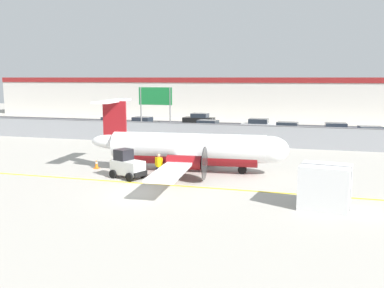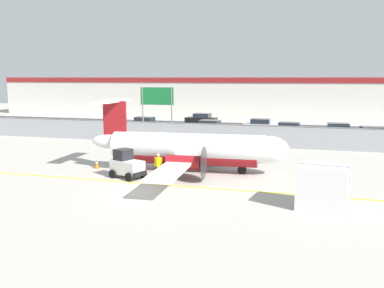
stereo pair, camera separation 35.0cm
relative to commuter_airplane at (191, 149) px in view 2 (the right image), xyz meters
name	(u,v)px [view 2 (the right image)]	position (x,y,z in m)	size (l,w,h in m)	color
ground_plane	(164,185)	(-0.60, -3.98, -1.60)	(140.00, 140.00, 0.01)	#ADA89E
perimeter_fence	(220,134)	(-0.60, 12.02, -0.49)	(98.00, 0.10, 2.10)	gray
parking_lot_strip	(241,131)	(-0.60, 23.52, -1.54)	(98.00, 17.00, 0.12)	#38383A
background_building	(260,98)	(-0.60, 42.01, 1.66)	(91.00, 8.10, 6.50)	beige
commuter_airplane	(191,149)	(0.00, 0.00, 0.00)	(13.98, 16.07, 4.92)	white
baggage_tug	(127,165)	(-3.53, -2.94, -0.75)	(2.57, 2.04, 1.88)	silver
ground_crew_worker	(158,165)	(-1.39, -2.82, -0.65)	(0.55, 0.37, 1.70)	#191E4C
cargo_container	(323,187)	(8.66, -6.25, -0.50)	(2.67, 2.33, 2.20)	silver
traffic_cone_near_left	(141,162)	(-4.09, 0.79, -1.29)	(0.36, 0.36, 0.64)	orange
traffic_cone_near_right	(97,164)	(-6.91, -0.78, -1.29)	(0.36, 0.36, 0.64)	orange
parked_car_0	(113,123)	(-15.92, 19.92, -0.71)	(4.22, 2.03, 1.58)	red
parked_car_1	(144,123)	(-12.20, 20.80, -0.71)	(4.32, 2.27, 1.58)	black
parked_car_2	(201,119)	(-6.76, 27.95, -0.71)	(4.31, 2.23, 1.58)	black
parked_car_3	(209,127)	(-3.54, 19.18, -0.71)	(4.36, 2.35, 1.58)	#B28C19
parked_car_4	(261,126)	(2.05, 22.38, -0.71)	(4.26, 2.12, 1.58)	silver
parked_car_5	(290,130)	(5.54, 19.38, -0.71)	(4.32, 2.26, 1.58)	black
parked_car_6	(339,131)	(10.59, 19.92, -0.71)	(4.29, 2.18, 1.58)	navy
parked_car_7	(371,135)	(13.52, 17.28, -0.71)	(4.39, 2.44, 1.58)	navy
highway_sign	(157,101)	(-7.66, 13.54, 2.54)	(3.60, 0.14, 5.50)	slate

